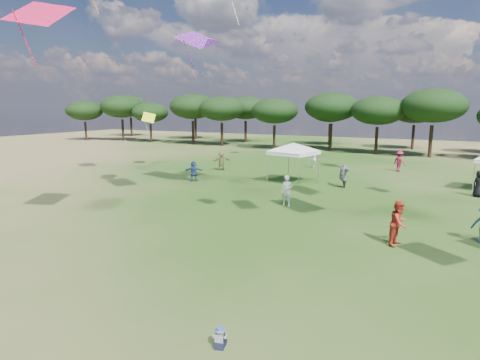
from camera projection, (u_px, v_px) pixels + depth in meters
name	position (u px, v px, depth m)	size (l,w,h in m)	color
tree_line	(426.00, 108.00, 46.92)	(108.78, 17.63, 7.77)	black
tent_left	(294.00, 144.00, 29.13)	(5.69, 5.69, 3.28)	gray
toddler	(220.00, 338.00, 9.36)	(0.39, 0.42, 0.53)	black
festival_crowd	(366.00, 178.00, 26.98)	(27.88, 21.30, 1.86)	silver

